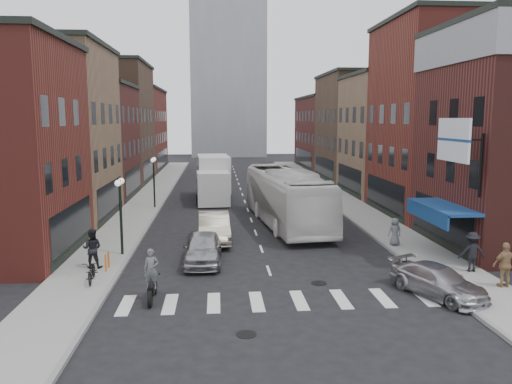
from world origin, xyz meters
TOP-DOWN VIEW (x-y plane):
  - ground at (0.00, 0.00)m, footprint 160.00×160.00m
  - sidewalk_left at (-8.50, 22.00)m, footprint 3.00×74.00m
  - sidewalk_right at (8.50, 22.00)m, footprint 3.00×74.00m
  - curb_left at (-7.00, 22.00)m, footprint 0.20×74.00m
  - curb_right at (7.00, 22.00)m, footprint 0.20×74.00m
  - crosswalk_stripes at (0.00, -3.00)m, footprint 12.00×2.20m
  - bldg_left_mid_a at (-14.99, 14.00)m, footprint 10.30×10.20m
  - bldg_left_mid_b at (-14.99, 24.00)m, footprint 10.30×10.20m
  - bldg_left_far_a at (-14.99, 35.00)m, footprint 10.30×12.20m
  - bldg_left_far_b at (-14.99, 49.00)m, footprint 10.30×16.20m
  - bldg_right_mid_a at (15.00, 14.00)m, footprint 10.30×10.20m
  - bldg_right_mid_b at (14.99, 24.00)m, footprint 10.30×10.20m
  - bldg_right_far_a at (14.99, 35.00)m, footprint 10.30×12.20m
  - bldg_right_far_b at (14.99, 49.00)m, footprint 10.30×16.20m
  - awning_blue at (8.93, 2.50)m, footprint 1.80×5.00m
  - billboard_sign at (8.59, 0.50)m, footprint 1.52×3.00m
  - distant_tower at (0.00, 78.00)m, footprint 14.00×14.00m
  - streetlamp_near at (-7.40, 4.00)m, footprint 0.32×1.22m
  - streetlamp_far at (-7.40, 18.00)m, footprint 0.32×1.22m
  - bike_rack at (-7.60, 1.30)m, footprint 0.08×0.68m
  - box_truck at (-2.72, 22.00)m, footprint 3.07×9.01m
  - motorcycle_rider at (-5.03, -2.59)m, footprint 0.58×2.09m
  - transit_bus at (2.25, 11.35)m, footprint 4.60×13.84m
  - sedan_left_near at (-3.16, 2.50)m, footprint 1.92×4.56m
  - sedan_left_far at (-2.62, 6.93)m, footprint 1.94×5.16m
  - curb_car at (6.50, -2.97)m, footprint 3.38×4.65m
  - parked_bicycle at (-7.87, -0.43)m, footprint 0.85×1.90m
  - ped_left_solo at (-8.34, 1.64)m, footprint 0.95×0.58m
  - ped_right_a at (9.31, -0.30)m, footprint 1.26×0.72m
  - ped_right_b at (9.60, -2.51)m, footprint 1.15×0.62m
  - ped_right_c at (7.47, 4.68)m, footprint 0.82×0.59m

SIDE VIEW (x-z plane):
  - ground at x=0.00m, z-range 0.00..0.00m
  - curb_left at x=-7.00m, z-range -0.08..0.08m
  - curb_right at x=7.00m, z-range -0.08..0.08m
  - crosswalk_stripes at x=0.00m, z-range -0.01..0.01m
  - sidewalk_left at x=-8.50m, z-range 0.00..0.15m
  - sidewalk_right at x=8.50m, z-range 0.00..0.15m
  - bike_rack at x=-7.60m, z-range 0.15..0.95m
  - curb_car at x=6.50m, z-range 0.00..1.25m
  - parked_bicycle at x=-7.87m, z-range 0.15..1.12m
  - sedan_left_near at x=-3.16m, z-range 0.00..1.54m
  - sedan_left_far at x=-2.62m, z-range 0.00..1.68m
  - ped_right_c at x=7.47m, z-range 0.15..1.70m
  - motorcycle_rider at x=-5.03m, z-range -0.07..2.06m
  - ped_right_a at x=9.31m, z-range 0.15..2.01m
  - ped_left_solo at x=-8.34m, z-range 0.15..2.04m
  - ped_right_b at x=9.60m, z-range 0.15..2.07m
  - transit_bus at x=2.25m, z-range 0.00..3.78m
  - box_truck at x=-2.72m, z-range -0.02..3.83m
  - awning_blue at x=8.93m, z-range 2.24..3.02m
  - streetlamp_near at x=-7.40m, z-range 0.86..4.97m
  - streetlamp_far at x=-7.40m, z-range 0.86..4.97m
  - bldg_right_far_b at x=14.99m, z-range 0.00..10.30m
  - bldg_left_mid_b at x=-14.99m, z-range 0.00..10.30m
  - bldg_left_far_b at x=-14.99m, z-range 0.00..11.30m
  - bldg_right_mid_b at x=14.99m, z-range 0.00..11.30m
  - billboard_sign at x=8.59m, z-range 4.28..7.98m
  - bldg_right_far_a at x=14.99m, z-range 0.00..12.30m
  - bldg_left_mid_a at x=-14.99m, z-range 0.00..12.30m
  - bldg_left_far_a at x=-14.99m, z-range 0.00..13.30m
  - bldg_right_mid_a at x=15.00m, z-range 0.00..14.30m
  - distant_tower at x=0.00m, z-range 0.00..50.00m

